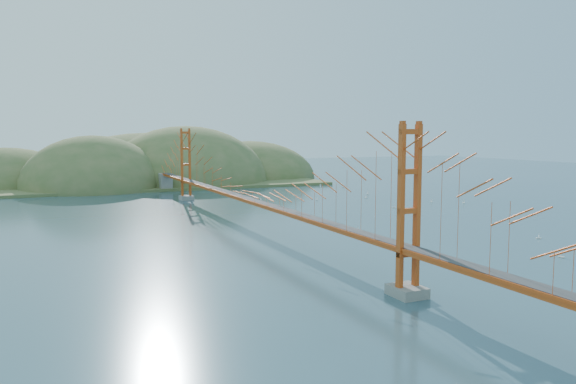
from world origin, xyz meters
name	(u,v)px	position (x,y,z in m)	size (l,w,h in m)	color
ground	(250,228)	(0.00, 0.00, 0.00)	(320.00, 320.00, 0.00)	#2B4957
bridge	(249,167)	(0.00, 0.18, 7.01)	(2.20, 94.40, 12.00)	gray
far_headlands	(154,181)	(2.21, 68.52, 0.00)	(84.00, 58.00, 25.00)	olive
sailboat_12	(261,201)	(10.12, 22.34, 0.16)	(0.64, 0.57, 0.73)	white
sailboat_3	(317,199)	(19.28, 20.63, 0.14)	(0.54, 0.54, 0.59)	white
sailboat_4	(464,202)	(38.53, 7.88, 0.15)	(0.57, 0.62, 0.70)	white
sailboat_15	(368,193)	(31.86, 25.19, 0.15)	(0.48, 0.58, 0.67)	white
sailboat_0	(358,229)	(10.45, -6.59, 0.13)	(0.41, 0.48, 0.56)	white
sailboat_5	(536,214)	(38.54, -6.03, 0.13)	(0.42, 0.49, 0.56)	white
sailboat_16	(394,207)	(25.45, 7.83, 0.15)	(0.61, 0.61, 0.65)	white
sailboat_8	(366,197)	(28.27, 20.05, 0.14)	(0.55, 0.53, 0.62)	white
sailboat_9	(478,193)	(50.71, 17.76, 0.14)	(0.53, 0.53, 0.59)	white
sailboat_14	(432,201)	(34.82, 11.07, 0.15)	(0.52, 0.57, 0.65)	white
sailboat_6	(539,237)	(24.98, -18.57, 0.14)	(0.55, 0.55, 0.59)	white
sailboat_7	(343,187)	(34.11, 37.81, 0.16)	(0.63, 0.55, 0.72)	white
sailboat_10	(561,256)	(19.53, -25.84, 0.14)	(0.51, 0.56, 0.63)	white
sailboat_1	(401,216)	(20.80, -0.37, 0.16)	(0.59, 0.65, 0.73)	white
sailboat_extra_0	(320,186)	(30.78, 41.44, 0.15)	(0.62, 0.62, 0.66)	white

